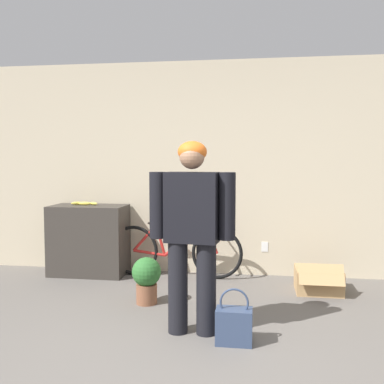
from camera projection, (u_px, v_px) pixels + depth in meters
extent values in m
cube|color=beige|center=(220.00, 168.00, 5.48)|extent=(8.00, 0.06, 2.60)
cube|color=white|center=(265.00, 247.00, 5.44)|extent=(0.08, 0.01, 0.12)
cube|color=#38332D|center=(89.00, 240.00, 5.49)|extent=(0.91, 0.49, 0.85)
cylinder|color=black|center=(178.00, 287.00, 3.64)|extent=(0.16, 0.16, 0.75)
cylinder|color=black|center=(206.00, 288.00, 3.61)|extent=(0.16, 0.16, 0.75)
cube|color=black|center=(192.00, 207.00, 3.58)|extent=(0.44, 0.25, 0.56)
cylinder|color=black|center=(158.00, 205.00, 3.62)|extent=(0.14, 0.14, 0.53)
cylinder|color=black|center=(227.00, 206.00, 3.54)|extent=(0.14, 0.14, 0.53)
sphere|color=#A37556|center=(192.00, 156.00, 3.55)|extent=(0.20, 0.20, 0.20)
ellipsoid|color=orange|center=(192.00, 152.00, 3.56)|extent=(0.23, 0.21, 0.17)
torus|color=black|center=(134.00, 250.00, 5.46)|extent=(0.61, 0.06, 0.61)
torus|color=black|center=(217.00, 254.00, 5.27)|extent=(0.61, 0.06, 0.61)
cylinder|color=red|center=(149.00, 253.00, 5.42)|extent=(0.39, 0.05, 0.08)
cylinder|color=red|center=(145.00, 238.00, 5.42)|extent=(0.31, 0.04, 0.34)
cylinder|color=red|center=(161.00, 240.00, 5.39)|extent=(0.14, 0.04, 0.37)
cylinder|color=red|center=(186.00, 242.00, 5.33)|extent=(0.53, 0.06, 0.38)
cylinder|color=red|center=(181.00, 226.00, 5.33)|extent=(0.61, 0.05, 0.05)
cylinder|color=red|center=(212.00, 241.00, 5.27)|extent=(0.16, 0.04, 0.32)
cylinder|color=red|center=(209.00, 225.00, 5.27)|extent=(0.07, 0.04, 0.08)
cylinder|color=red|center=(210.00, 223.00, 5.26)|extent=(0.04, 0.46, 0.02)
ellipsoid|color=black|center=(156.00, 223.00, 5.38)|extent=(0.22, 0.09, 0.05)
ellipsoid|color=#EAD64C|center=(85.00, 204.00, 5.49)|extent=(0.16, 0.04, 0.04)
ellipsoid|color=#EAD64C|center=(77.00, 203.00, 5.52)|extent=(0.15, 0.10, 0.04)
ellipsoid|color=#EAD64C|center=(93.00, 203.00, 5.49)|extent=(0.14, 0.09, 0.04)
sphere|color=brown|center=(73.00, 203.00, 5.55)|extent=(0.02, 0.02, 0.02)
cube|color=#334260|center=(234.00, 326.00, 3.44)|extent=(0.28, 0.18, 0.27)
torus|color=#334260|center=(234.00, 303.00, 3.43)|extent=(0.22, 0.02, 0.22)
cube|color=tan|center=(318.00, 280.00, 4.79)|extent=(0.48, 0.44, 0.25)
cube|color=tan|center=(321.00, 275.00, 4.56)|extent=(0.45, 0.16, 0.19)
cylinder|color=brown|center=(147.00, 294.00, 4.39)|extent=(0.20, 0.20, 0.19)
sphere|color=#2D6B2D|center=(147.00, 272.00, 4.38)|extent=(0.29, 0.29, 0.29)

